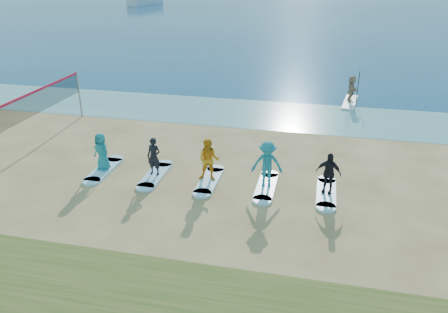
% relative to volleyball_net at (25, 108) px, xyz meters
% --- Properties ---
extents(ground, '(600.00, 600.00, 0.00)m').
position_rel_volleyball_net_xyz_m(ground, '(10.75, -3.41, -1.90)').
color(ground, tan).
rests_on(ground, ground).
extents(shallow_water, '(600.00, 600.00, 0.00)m').
position_rel_volleyball_net_xyz_m(shallow_water, '(10.75, 7.09, -1.90)').
color(shallow_water, teal).
rests_on(shallow_water, ground).
extents(volleyball_net, '(0.13, 9.09, 2.50)m').
position_rel_volleyball_net_xyz_m(volleyball_net, '(0.00, 0.00, 0.00)').
color(volleyball_net, gray).
rests_on(volleyball_net, ground).
extents(paddleboard, '(1.07, 3.06, 0.12)m').
position_rel_volleyball_net_xyz_m(paddleboard, '(14.49, 10.29, -1.84)').
color(paddleboard, silver).
rests_on(paddleboard, ground).
extents(paddleboarder, '(0.63, 1.49, 1.56)m').
position_rel_volleyball_net_xyz_m(paddleboarder, '(14.49, 10.29, -1.00)').
color(paddleboarder, tan).
rests_on(paddleboarder, paddleboard).
extents(boat_offshore_a, '(4.50, 8.91, 1.76)m').
position_rel_volleyball_net_xyz_m(boat_offshore_a, '(-22.21, 68.36, -1.90)').
color(boat_offshore_a, silver).
rests_on(boat_offshore_a, ground).
extents(surfboard_0, '(0.70, 2.20, 0.09)m').
position_rel_volleyball_net_xyz_m(surfboard_0, '(4.32, -1.49, -1.86)').
color(surfboard_0, '#A4DEFF').
rests_on(surfboard_0, ground).
extents(student_0, '(0.88, 0.74, 1.55)m').
position_rel_volleyball_net_xyz_m(student_0, '(4.32, -1.49, -1.04)').
color(student_0, teal).
rests_on(student_0, surfboard_0).
extents(surfboard_1, '(0.70, 2.20, 0.09)m').
position_rel_volleyball_net_xyz_m(surfboard_1, '(6.55, -1.49, -1.86)').
color(surfboard_1, '#A4DEFF').
rests_on(surfboard_1, ground).
extents(student_1, '(0.60, 0.44, 1.53)m').
position_rel_volleyball_net_xyz_m(student_1, '(6.55, -1.49, -1.05)').
color(student_1, black).
rests_on(student_1, surfboard_1).
extents(surfboard_2, '(0.70, 2.20, 0.09)m').
position_rel_volleyball_net_xyz_m(surfboard_2, '(8.78, -1.49, -1.86)').
color(surfboard_2, '#A4DEFF').
rests_on(surfboard_2, ground).
extents(student_2, '(0.86, 0.69, 1.69)m').
position_rel_volleyball_net_xyz_m(student_2, '(8.78, -1.49, -0.97)').
color(student_2, orange).
rests_on(student_2, surfboard_2).
extents(surfboard_3, '(0.70, 2.20, 0.09)m').
position_rel_volleyball_net_xyz_m(surfboard_3, '(11.00, -1.49, -1.86)').
color(surfboard_3, '#A4DEFF').
rests_on(surfboard_3, ground).
extents(student_3, '(1.22, 0.79, 1.80)m').
position_rel_volleyball_net_xyz_m(student_3, '(11.00, -1.49, -0.92)').
color(student_3, teal).
rests_on(student_3, surfboard_3).
extents(surfboard_4, '(0.70, 2.20, 0.09)m').
position_rel_volleyball_net_xyz_m(surfboard_4, '(13.23, -1.49, -1.86)').
color(surfboard_4, '#A4DEFF').
rests_on(surfboard_4, ground).
extents(student_4, '(0.97, 0.56, 1.55)m').
position_rel_volleyball_net_xyz_m(student_4, '(13.23, -1.49, -1.04)').
color(student_4, black).
rests_on(student_4, surfboard_4).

